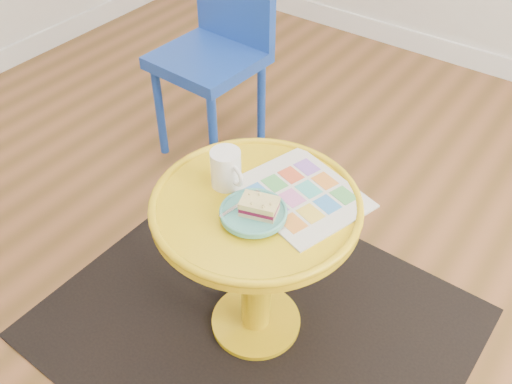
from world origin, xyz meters
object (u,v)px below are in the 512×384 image
Objects in this scene: chair at (219,41)px; newspaper at (300,194)px; mug at (226,168)px; plate at (253,213)px; side_table at (256,242)px.

newspaper is at bearing -35.52° from chair.
mug is at bearing -139.79° from newspaper.
plate is at bearing -8.26° from mug.
mug reaches higher than plate.
plate reaches higher than side_table.
chair is 5.02× the size of plate.
side_table is at bearing -112.38° from newspaper.
side_table is 0.24m from mug.
chair is at bearing 133.80° from plate.
newspaper is at bearing 50.54° from side_table.
newspaper is (0.08, 0.10, 0.16)m from side_table.
chair reaches higher than mug.
mug is (-0.19, -0.08, 0.06)m from newspaper.
plate is (0.76, -0.79, 0.06)m from chair.
mug is at bearing -46.65° from chair.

